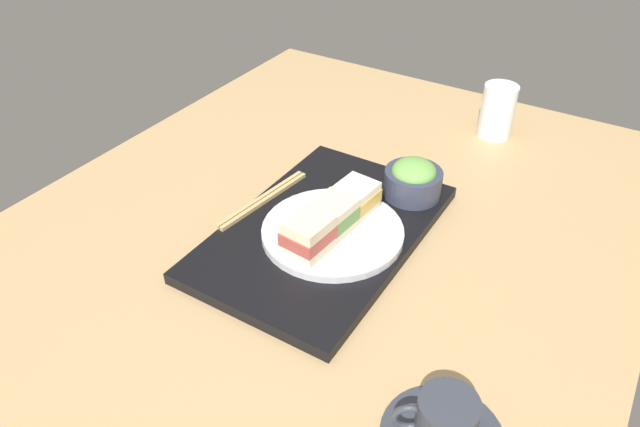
{
  "coord_description": "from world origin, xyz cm",
  "views": [
    {
      "loc": [
        61.07,
        40.81,
        61.38
      ],
      "look_at": [
        -3.42,
        0.99,
        5.0
      ],
      "focal_mm": 33.34,
      "sensor_mm": 36.0,
      "label": 1
    }
  ],
  "objects_px": {
    "sandwich_far": "(308,235)",
    "salad_bowl": "(413,179)",
    "sandwich_near": "(355,197)",
    "drinking_glass": "(497,111)",
    "sandwich_middle": "(333,216)",
    "sandwich_plate": "(333,232)",
    "chopsticks_pair": "(263,199)",
    "coffee_cup": "(444,425)"
  },
  "relations": [
    {
      "from": "chopsticks_pair",
      "to": "drinking_glass",
      "type": "distance_m",
      "value": 0.54
    },
    {
      "from": "salad_bowl",
      "to": "coffee_cup",
      "type": "relative_size",
      "value": 0.69
    },
    {
      "from": "sandwich_middle",
      "to": "salad_bowl",
      "type": "relative_size",
      "value": 0.72
    },
    {
      "from": "sandwich_near",
      "to": "drinking_glass",
      "type": "bearing_deg",
      "value": 167.02
    },
    {
      "from": "salad_bowl",
      "to": "sandwich_far",
      "type": "bearing_deg",
      "value": -15.32
    },
    {
      "from": "chopsticks_pair",
      "to": "sandwich_near",
      "type": "bearing_deg",
      "value": 106.88
    },
    {
      "from": "chopsticks_pair",
      "to": "salad_bowl",
      "type": "bearing_deg",
      "value": 126.27
    },
    {
      "from": "salad_bowl",
      "to": "coffee_cup",
      "type": "height_order",
      "value": "salad_bowl"
    },
    {
      "from": "salad_bowl",
      "to": "drinking_glass",
      "type": "distance_m",
      "value": 0.32
    },
    {
      "from": "sandwich_plate",
      "to": "chopsticks_pair",
      "type": "distance_m",
      "value": 0.15
    },
    {
      "from": "sandwich_middle",
      "to": "drinking_glass",
      "type": "distance_m",
      "value": 0.5
    },
    {
      "from": "chopsticks_pair",
      "to": "sandwich_far",
      "type": "bearing_deg",
      "value": 60.46
    },
    {
      "from": "sandwich_near",
      "to": "sandwich_middle",
      "type": "bearing_deg",
      "value": -4.28
    },
    {
      "from": "salad_bowl",
      "to": "chopsticks_pair",
      "type": "relative_size",
      "value": 0.48
    },
    {
      "from": "sandwich_far",
      "to": "chopsticks_pair",
      "type": "bearing_deg",
      "value": -119.54
    },
    {
      "from": "salad_bowl",
      "to": "chopsticks_pair",
      "type": "height_order",
      "value": "salad_bowl"
    },
    {
      "from": "sandwich_near",
      "to": "chopsticks_pair",
      "type": "height_order",
      "value": "sandwich_near"
    },
    {
      "from": "sandwich_near",
      "to": "sandwich_middle",
      "type": "relative_size",
      "value": 1.01
    },
    {
      "from": "sandwich_plate",
      "to": "sandwich_middle",
      "type": "distance_m",
      "value": 0.03
    },
    {
      "from": "sandwich_middle",
      "to": "chopsticks_pair",
      "type": "height_order",
      "value": "sandwich_middle"
    },
    {
      "from": "sandwich_far",
      "to": "salad_bowl",
      "type": "distance_m",
      "value": 0.24
    },
    {
      "from": "coffee_cup",
      "to": "sandwich_far",
      "type": "bearing_deg",
      "value": -120.52
    },
    {
      "from": "sandwich_far",
      "to": "chopsticks_pair",
      "type": "xyz_separation_m",
      "value": [
        -0.08,
        -0.14,
        -0.04
      ]
    },
    {
      "from": "coffee_cup",
      "to": "chopsticks_pair",
      "type": "bearing_deg",
      "value": -120.2
    },
    {
      "from": "sandwich_near",
      "to": "coffee_cup",
      "type": "bearing_deg",
      "value": 43.09
    },
    {
      "from": "sandwich_plate",
      "to": "salad_bowl",
      "type": "xyz_separation_m",
      "value": [
        -0.17,
        0.06,
        0.03
      ]
    },
    {
      "from": "sandwich_far",
      "to": "drinking_glass",
      "type": "distance_m",
      "value": 0.56
    },
    {
      "from": "sandwich_plate",
      "to": "drinking_glass",
      "type": "height_order",
      "value": "drinking_glass"
    },
    {
      "from": "sandwich_plate",
      "to": "sandwich_far",
      "type": "distance_m",
      "value": 0.07
    },
    {
      "from": "sandwich_middle",
      "to": "sandwich_near",
      "type": "bearing_deg",
      "value": 175.72
    },
    {
      "from": "chopsticks_pair",
      "to": "coffee_cup",
      "type": "xyz_separation_m",
      "value": [
        0.25,
        0.43,
        0.0
      ]
    },
    {
      "from": "sandwich_middle",
      "to": "salad_bowl",
      "type": "distance_m",
      "value": 0.18
    },
    {
      "from": "sandwich_plate",
      "to": "coffee_cup",
      "type": "relative_size",
      "value": 1.57
    },
    {
      "from": "sandwich_middle",
      "to": "sandwich_far",
      "type": "xyz_separation_m",
      "value": [
        0.06,
        -0.0,
        0.0
      ]
    },
    {
      "from": "sandwich_near",
      "to": "drinking_glass",
      "type": "height_order",
      "value": "drinking_glass"
    },
    {
      "from": "salad_bowl",
      "to": "drinking_glass",
      "type": "height_order",
      "value": "drinking_glass"
    },
    {
      "from": "drinking_glass",
      "to": "coffee_cup",
      "type": "bearing_deg",
      "value": 14.11
    },
    {
      "from": "sandwich_far",
      "to": "salad_bowl",
      "type": "height_order",
      "value": "sandwich_far"
    },
    {
      "from": "sandwich_near",
      "to": "chopsticks_pair",
      "type": "bearing_deg",
      "value": -73.12
    },
    {
      "from": "chopsticks_pair",
      "to": "sandwich_plate",
      "type": "bearing_deg",
      "value": 83.29
    },
    {
      "from": "sandwich_plate",
      "to": "coffee_cup",
      "type": "xyz_separation_m",
      "value": [
        0.24,
        0.29,
        0.0
      ]
    },
    {
      "from": "chopsticks_pair",
      "to": "sandwich_middle",
      "type": "bearing_deg",
      "value": 83.29
    }
  ]
}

